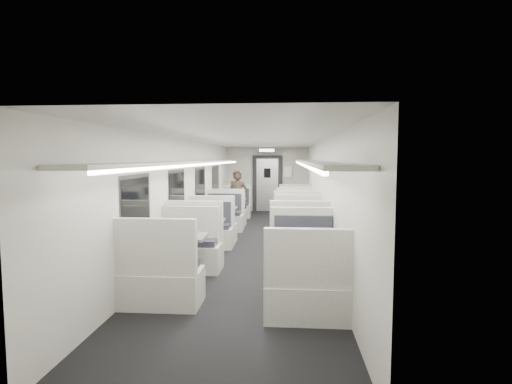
% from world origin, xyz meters
% --- Properties ---
extents(room, '(3.24, 12.24, 2.64)m').
position_xyz_m(room, '(0.00, 0.00, 1.20)').
color(room, black).
rests_on(room, ground).
extents(booth_left_a, '(1.01, 2.05, 1.10)m').
position_xyz_m(booth_left_a, '(-1.00, 3.59, 0.37)').
color(booth_left_a, silver).
rests_on(booth_left_a, room).
extents(booth_left_b, '(1.05, 2.14, 1.14)m').
position_xyz_m(booth_left_b, '(-1.00, 1.14, 0.38)').
color(booth_left_b, silver).
rests_on(booth_left_b, room).
extents(booth_left_c, '(1.06, 2.15, 1.15)m').
position_xyz_m(booth_left_c, '(-1.00, -0.94, 0.38)').
color(booth_left_c, silver).
rests_on(booth_left_c, room).
extents(booth_left_d, '(1.13, 2.30, 1.23)m').
position_xyz_m(booth_left_d, '(-1.00, -2.85, 0.41)').
color(booth_left_d, silver).
rests_on(booth_left_d, room).
extents(booth_right_a, '(1.04, 2.11, 1.13)m').
position_xyz_m(booth_right_a, '(1.00, 3.40, 0.38)').
color(booth_right_a, silver).
rests_on(booth_right_a, room).
extents(booth_right_b, '(1.09, 2.20, 1.18)m').
position_xyz_m(booth_right_b, '(1.00, 1.18, 0.39)').
color(booth_right_b, silver).
rests_on(booth_right_b, room).
extents(booth_right_c, '(1.15, 2.33, 1.25)m').
position_xyz_m(booth_right_c, '(1.00, -0.70, 0.42)').
color(booth_right_c, silver).
rests_on(booth_right_c, room).
extents(booth_right_d, '(1.09, 2.20, 1.18)m').
position_xyz_m(booth_right_d, '(1.00, -3.20, 0.39)').
color(booth_right_d, silver).
rests_on(booth_right_d, room).
extents(passenger, '(0.68, 0.52, 1.67)m').
position_xyz_m(passenger, '(-0.72, 2.72, 0.83)').
color(passenger, black).
rests_on(passenger, room).
extents(window_a, '(0.02, 1.18, 0.84)m').
position_xyz_m(window_a, '(-1.49, 3.40, 1.35)').
color(window_a, black).
rests_on(window_a, room).
extents(window_b, '(0.02, 1.18, 0.84)m').
position_xyz_m(window_b, '(-1.49, 1.20, 1.35)').
color(window_b, black).
rests_on(window_b, room).
extents(window_c, '(0.02, 1.18, 0.84)m').
position_xyz_m(window_c, '(-1.49, -1.00, 1.35)').
color(window_c, black).
rests_on(window_c, room).
extents(window_d, '(0.02, 1.18, 0.84)m').
position_xyz_m(window_d, '(-1.49, -3.20, 1.35)').
color(window_d, black).
rests_on(window_d, room).
extents(luggage_rack_left, '(0.46, 10.40, 0.09)m').
position_xyz_m(luggage_rack_left, '(-1.24, -0.30, 1.92)').
color(luggage_rack_left, silver).
rests_on(luggage_rack_left, room).
extents(luggage_rack_right, '(0.46, 10.40, 0.09)m').
position_xyz_m(luggage_rack_right, '(1.24, -0.30, 1.92)').
color(luggage_rack_right, silver).
rests_on(luggage_rack_right, room).
extents(vestibule_door, '(1.10, 0.13, 2.10)m').
position_xyz_m(vestibule_door, '(0.00, 5.93, 1.04)').
color(vestibule_door, black).
rests_on(vestibule_door, room).
extents(exit_sign, '(0.62, 0.12, 0.16)m').
position_xyz_m(exit_sign, '(0.00, 5.44, 2.28)').
color(exit_sign, black).
rests_on(exit_sign, room).
extents(wall_notice, '(0.32, 0.02, 0.40)m').
position_xyz_m(wall_notice, '(0.75, 5.92, 1.50)').
color(wall_notice, white).
rests_on(wall_notice, room).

